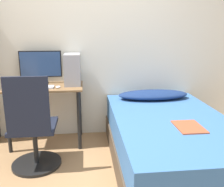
% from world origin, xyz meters
% --- Properties ---
extents(wall_back, '(8.00, 0.05, 2.50)m').
position_xyz_m(wall_back, '(0.00, 1.53, 1.25)').
color(wall_back, silver).
rests_on(wall_back, ground_plane).
extents(desk, '(0.92, 0.52, 0.75)m').
position_xyz_m(desk, '(-0.54, 1.24, 0.61)').
color(desk, brown).
rests_on(desk, ground_plane).
extents(office_chair, '(0.52, 0.52, 1.01)m').
position_xyz_m(office_chair, '(-0.59, 0.64, 0.39)').
color(office_chair, black).
rests_on(office_chair, ground_plane).
extents(bed, '(1.19, 1.95, 0.55)m').
position_xyz_m(bed, '(0.83, 0.53, 0.27)').
color(bed, '#4C3D2D').
rests_on(bed, ground_plane).
extents(pillow, '(0.90, 0.36, 0.11)m').
position_xyz_m(pillow, '(0.83, 1.25, 0.60)').
color(pillow, navy).
rests_on(pillow, bed).
extents(magazine, '(0.24, 0.32, 0.01)m').
position_xyz_m(magazine, '(0.90, 0.26, 0.55)').
color(magazine, '#B24C2D').
rests_on(magazine, bed).
extents(monitor, '(0.52, 0.17, 0.41)m').
position_xyz_m(monitor, '(-0.59, 1.41, 0.98)').
color(monitor, black).
rests_on(monitor, desk).
extents(keyboard, '(0.37, 0.14, 0.02)m').
position_xyz_m(keyboard, '(-0.60, 1.14, 0.76)').
color(keyboard, silver).
rests_on(keyboard, desk).
extents(pc_tower, '(0.20, 0.34, 0.38)m').
position_xyz_m(pc_tower, '(-0.19, 1.31, 0.94)').
color(pc_tower, '#99999E').
rests_on(pc_tower, desk).
extents(mouse, '(0.06, 0.09, 0.02)m').
position_xyz_m(mouse, '(-0.36, 1.14, 0.76)').
color(mouse, silver).
rests_on(mouse, desk).
extents(phone, '(0.07, 0.14, 0.01)m').
position_xyz_m(phone, '(-0.92, 1.20, 0.76)').
color(phone, '#B7B7BC').
rests_on(phone, desk).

